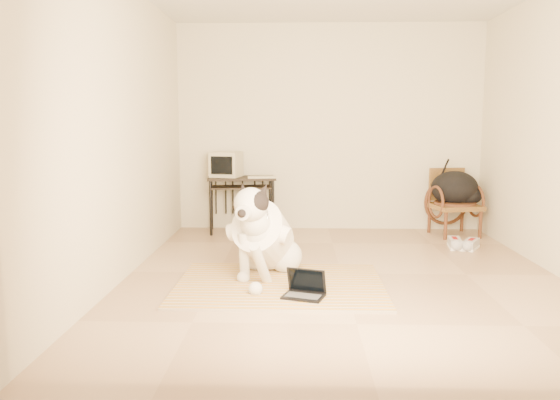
{
  "coord_description": "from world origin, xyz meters",
  "views": [
    {
      "loc": [
        -0.43,
        -5.03,
        1.41
      ],
      "look_at": [
        -0.58,
        -0.17,
        0.72
      ],
      "focal_mm": 35.0,
      "sensor_mm": 36.0,
      "label": 1
    }
  ],
  "objects_px": {
    "crt_monitor": "(226,164)",
    "computer_desk": "(241,185)",
    "pc_tower": "(253,216)",
    "backpack": "(457,189)",
    "dog": "(263,237)",
    "rattan_chair": "(453,202)",
    "laptop": "(305,290)"
  },
  "relations": [
    {
      "from": "computer_desk",
      "to": "backpack",
      "type": "height_order",
      "value": "backpack"
    },
    {
      "from": "dog",
      "to": "rattan_chair",
      "type": "distance_m",
      "value": 3.04
    },
    {
      "from": "laptop",
      "to": "computer_desk",
      "type": "height_order",
      "value": "computer_desk"
    },
    {
      "from": "computer_desk",
      "to": "crt_monitor",
      "type": "relative_size",
      "value": 2.17
    },
    {
      "from": "laptop",
      "to": "crt_monitor",
      "type": "height_order",
      "value": "crt_monitor"
    },
    {
      "from": "rattan_chair",
      "to": "dog",
      "type": "bearing_deg",
      "value": -138.78
    },
    {
      "from": "laptop",
      "to": "pc_tower",
      "type": "height_order",
      "value": "pc_tower"
    },
    {
      "from": "laptop",
      "to": "crt_monitor",
      "type": "bearing_deg",
      "value": 109.52
    },
    {
      "from": "computer_desk",
      "to": "backpack",
      "type": "bearing_deg",
      "value": -1.85
    },
    {
      "from": "pc_tower",
      "to": "backpack",
      "type": "xyz_separation_m",
      "value": [
        2.6,
        -0.06,
        0.36
      ]
    },
    {
      "from": "dog",
      "to": "crt_monitor",
      "type": "relative_size",
      "value": 3.06
    },
    {
      "from": "dog",
      "to": "rattan_chair",
      "type": "relative_size",
      "value": 1.55
    },
    {
      "from": "pc_tower",
      "to": "dog",
      "type": "bearing_deg",
      "value": -82.71
    },
    {
      "from": "computer_desk",
      "to": "rattan_chair",
      "type": "relative_size",
      "value": 1.1
    },
    {
      "from": "backpack",
      "to": "dog",
      "type": "bearing_deg",
      "value": -139.2
    },
    {
      "from": "laptop",
      "to": "crt_monitor",
      "type": "distance_m",
      "value": 3.05
    },
    {
      "from": "crt_monitor",
      "to": "laptop",
      "type": "bearing_deg",
      "value": -70.48
    },
    {
      "from": "crt_monitor",
      "to": "dog",
      "type": "bearing_deg",
      "value": -74.05
    },
    {
      "from": "crt_monitor",
      "to": "computer_desk",
      "type": "bearing_deg",
      "value": -11.93
    },
    {
      "from": "pc_tower",
      "to": "crt_monitor",
      "type": "bearing_deg",
      "value": 168.58
    },
    {
      "from": "laptop",
      "to": "backpack",
      "type": "distance_m",
      "value": 3.33
    },
    {
      "from": "computer_desk",
      "to": "crt_monitor",
      "type": "distance_m",
      "value": 0.33
    },
    {
      "from": "rattan_chair",
      "to": "backpack",
      "type": "bearing_deg",
      "value": 9.01
    },
    {
      "from": "laptop",
      "to": "computer_desk",
      "type": "distance_m",
      "value": 2.89
    },
    {
      "from": "laptop",
      "to": "pc_tower",
      "type": "bearing_deg",
      "value": 103.24
    },
    {
      "from": "computer_desk",
      "to": "crt_monitor",
      "type": "xyz_separation_m",
      "value": [
        -0.2,
        0.04,
        0.26
      ]
    },
    {
      "from": "computer_desk",
      "to": "pc_tower",
      "type": "bearing_deg",
      "value": -10.72
    },
    {
      "from": "computer_desk",
      "to": "rattan_chair",
      "type": "height_order",
      "value": "rattan_chair"
    },
    {
      "from": "laptop",
      "to": "computer_desk",
      "type": "bearing_deg",
      "value": 106.01
    },
    {
      "from": "dog",
      "to": "laptop",
      "type": "xyz_separation_m",
      "value": [
        0.37,
        -0.63,
        -0.3
      ]
    },
    {
      "from": "crt_monitor",
      "to": "rattan_chair",
      "type": "xyz_separation_m",
      "value": [
        2.9,
        -0.14,
        -0.46
      ]
    },
    {
      "from": "dog",
      "to": "laptop",
      "type": "relative_size",
      "value": 3.45
    }
  ]
}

